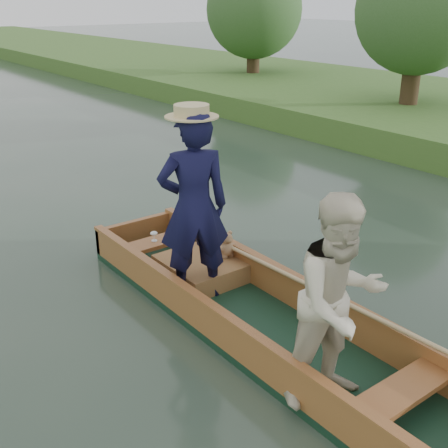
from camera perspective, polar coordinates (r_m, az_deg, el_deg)
ground at (r=5.62m, az=3.78°, el=-10.87°), size 120.00×120.00×0.00m
punt at (r=5.17m, az=3.51°, el=-5.19°), size 1.28×5.00×2.09m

